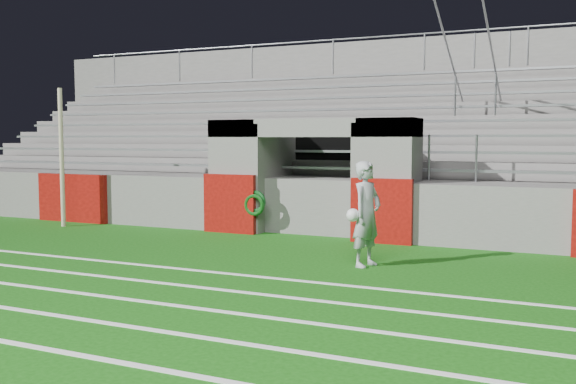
% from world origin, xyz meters
% --- Properties ---
extents(ground, '(90.00, 90.00, 0.00)m').
position_xyz_m(ground, '(0.00, 0.00, 0.00)').
color(ground, '#124F0D').
rests_on(ground, ground).
extents(field_post, '(0.11, 0.11, 3.39)m').
position_xyz_m(field_post, '(-6.09, 2.18, 1.70)').
color(field_post, '#C6B793').
rests_on(field_post, ground).
extents(field_markings, '(28.00, 8.09, 0.01)m').
position_xyz_m(field_markings, '(0.00, -5.00, 0.01)').
color(field_markings, white).
rests_on(field_markings, ground).
extents(stadium_structure, '(26.00, 8.48, 5.42)m').
position_xyz_m(stadium_structure, '(0.00, 7.97, 1.49)').
color(stadium_structure, '#615E5C').
rests_on(stadium_structure, ground).
extents(goalkeeper_with_ball, '(0.59, 0.74, 1.79)m').
position_xyz_m(goalkeeper_with_ball, '(2.25, 0.52, 0.89)').
color(goalkeeper_with_ball, '#9DA2A6').
rests_on(goalkeeper_with_ball, ground).
extents(hose_coil, '(0.51, 0.15, 0.58)m').
position_xyz_m(hose_coil, '(-1.14, 2.92, 0.71)').
color(hose_coil, '#0D4517').
rests_on(hose_coil, ground).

